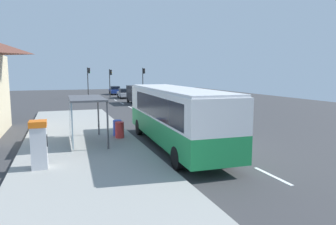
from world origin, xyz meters
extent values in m
cube|color=#38383A|center=(0.00, 14.00, -0.02)|extent=(56.00, 92.00, 0.04)
cube|color=#999993|center=(-6.40, 2.00, 0.09)|extent=(6.20, 30.00, 0.18)
cube|color=silver|center=(0.25, -6.00, 0.01)|extent=(0.16, 2.20, 0.01)
cube|color=silver|center=(0.25, -1.00, 0.01)|extent=(0.16, 2.20, 0.01)
cube|color=silver|center=(0.25, 4.00, 0.01)|extent=(0.16, 2.20, 0.01)
cube|color=silver|center=(0.25, 9.00, 0.01)|extent=(0.16, 2.20, 0.01)
cube|color=silver|center=(0.25, 14.00, 0.01)|extent=(0.16, 2.20, 0.01)
cube|color=silver|center=(0.25, 19.00, 0.01)|extent=(0.16, 2.20, 0.01)
cube|color=silver|center=(0.25, 24.00, 0.01)|extent=(0.16, 2.20, 0.01)
cube|color=silver|center=(0.25, 29.00, 0.01)|extent=(0.16, 2.20, 0.01)
cube|color=#1E8C47|center=(-1.70, -0.38, 1.07)|extent=(2.94, 11.09, 1.15)
cube|color=silver|center=(-1.70, -0.38, 2.38)|extent=(2.94, 11.09, 1.45)
cube|color=silver|center=(-1.70, -0.38, 3.15)|extent=(2.80, 10.87, 0.12)
cube|color=black|center=(-1.48, 5.07, 2.30)|extent=(2.30, 0.21, 1.22)
cube|color=black|center=(-2.93, -0.83, 2.30)|extent=(0.42, 8.58, 1.10)
cylinder|color=black|center=(-2.67, 3.57, 0.50)|extent=(0.32, 1.01, 1.00)
cylinder|color=black|center=(-0.42, 3.48, 0.50)|extent=(0.32, 1.01, 1.00)
cylinder|color=black|center=(-2.98, -4.03, 0.50)|extent=(0.32, 1.01, 1.00)
cylinder|color=black|center=(-0.72, -4.12, 0.50)|extent=(0.32, 1.01, 1.00)
cube|color=black|center=(2.20, 23.01, 1.32)|extent=(2.03, 5.21, 1.96)
cube|color=black|center=(2.20, 23.01, 1.66)|extent=(2.06, 3.13, 0.44)
cylinder|color=black|center=(3.11, 21.02, 0.34)|extent=(0.22, 0.68, 0.68)
cylinder|color=black|center=(1.31, 21.01, 0.34)|extent=(0.22, 0.68, 0.68)
cylinder|color=black|center=(3.09, 25.02, 0.34)|extent=(0.22, 0.68, 0.68)
cylinder|color=black|center=(1.29, 25.01, 0.34)|extent=(0.22, 0.68, 0.68)
cube|color=#B7B7BC|center=(2.30, 32.30, 0.62)|extent=(1.98, 4.47, 0.60)
cube|color=black|center=(2.29, 32.10, 1.22)|extent=(1.68, 2.44, 0.60)
cylinder|color=black|center=(1.54, 33.83, 0.32)|extent=(0.23, 0.65, 0.64)
cylinder|color=black|center=(3.18, 33.76, 0.32)|extent=(0.23, 0.65, 0.64)
cylinder|color=black|center=(1.42, 30.84, 0.32)|extent=(0.23, 0.65, 0.64)
cylinder|color=black|center=(3.06, 30.77, 0.32)|extent=(0.23, 0.65, 0.64)
cube|color=navy|center=(2.30, 41.00, 0.62)|extent=(2.02, 4.49, 0.60)
cube|color=black|center=(2.31, 41.20, 1.22)|extent=(1.70, 2.45, 0.60)
cylinder|color=black|center=(3.04, 39.46, 0.32)|extent=(0.23, 0.65, 0.64)
cylinder|color=black|center=(1.41, 39.54, 0.32)|extent=(0.23, 0.65, 0.64)
cylinder|color=black|center=(3.19, 42.45, 0.32)|extent=(0.23, 0.65, 0.64)
cylinder|color=black|center=(1.56, 42.54, 0.32)|extent=(0.23, 0.65, 0.64)
cube|color=silver|center=(-8.34, -2.43, 1.03)|extent=(0.60, 0.70, 1.70)
cube|color=orange|center=(-8.34, -2.43, 2.00)|extent=(0.66, 0.76, 0.24)
cube|color=black|center=(-8.03, -2.43, 1.30)|extent=(0.03, 0.36, 0.44)
cylinder|color=red|center=(-4.20, 2.23, 0.66)|extent=(0.52, 0.52, 0.95)
cylinder|color=blue|center=(-4.20, 2.93, 0.66)|extent=(0.52, 0.52, 0.95)
cylinder|color=#2D2D2D|center=(5.40, 32.55, 2.39)|extent=(0.14, 0.14, 4.78)
cube|color=black|center=(5.62, 32.55, 4.28)|extent=(0.24, 0.28, 0.84)
sphere|color=red|center=(5.74, 32.55, 4.56)|extent=(0.16, 0.16, 0.16)
sphere|color=#3C2C03|center=(5.74, 32.55, 4.28)|extent=(0.16, 0.16, 0.16)
sphere|color=black|center=(5.74, 32.55, 4.00)|extent=(0.16, 0.16, 0.16)
cylinder|color=#2D2D2D|center=(-3.20, 33.35, 2.41)|extent=(0.14, 0.14, 4.82)
cube|color=black|center=(-2.98, 33.35, 4.32)|extent=(0.24, 0.28, 0.84)
sphere|color=#360606|center=(-2.86, 33.35, 4.60)|extent=(0.16, 0.16, 0.16)
sphere|color=#3C2C03|center=(-2.86, 33.35, 4.32)|extent=(0.16, 0.16, 0.16)
sphere|color=green|center=(-2.86, 33.35, 4.04)|extent=(0.16, 0.16, 0.16)
cylinder|color=#2D2D2D|center=(0.30, 34.15, 2.28)|extent=(0.14, 0.14, 4.56)
cube|color=black|center=(0.52, 34.15, 4.06)|extent=(0.24, 0.28, 0.84)
sphere|color=#360606|center=(0.64, 34.15, 4.34)|extent=(0.16, 0.16, 0.16)
sphere|color=#F2B20C|center=(0.64, 34.15, 4.06)|extent=(0.16, 0.16, 0.16)
sphere|color=black|center=(0.64, 34.15, 3.78)|extent=(0.16, 0.16, 0.16)
cube|color=#4C4C51|center=(-6.10, 1.65, 2.63)|extent=(1.80, 4.00, 0.10)
cube|color=#8CA5B2|center=(-6.95, 1.65, 1.43)|extent=(0.06, 3.80, 2.30)
cylinder|color=#4C4C51|center=(-5.25, -0.25, 1.40)|extent=(0.10, 0.10, 2.44)
cylinder|color=#4C4C51|center=(-5.25, 3.55, 1.40)|extent=(0.10, 0.10, 2.44)
camera|label=1|loc=(-7.48, -15.41, 4.02)|focal=32.47mm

